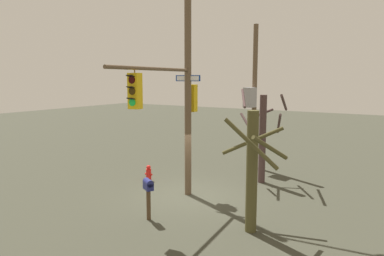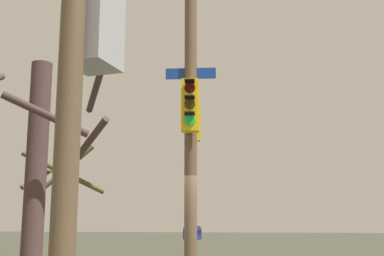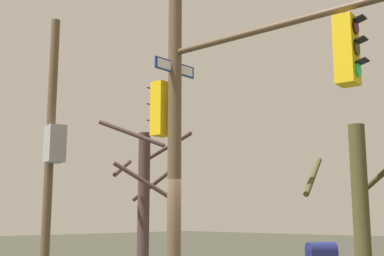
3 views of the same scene
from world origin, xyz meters
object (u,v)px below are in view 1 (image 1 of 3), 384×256
(fire_hydrant, at_px, (149,173))
(bare_tree_behind_pole, at_px, (263,134))
(mailbox, at_px, (148,188))
(bare_tree_across_street, at_px, (253,168))

(fire_hydrant, height_order, bare_tree_behind_pole, bare_tree_behind_pole)
(mailbox, bearing_deg, bare_tree_behind_pole, -162.81)
(fire_hydrant, distance_m, mailbox, 4.76)
(mailbox, height_order, bare_tree_across_street, bare_tree_across_street)
(fire_hydrant, xyz_separation_m, bare_tree_across_street, (-6.22, 2.72, 1.68))
(fire_hydrant, bearing_deg, bare_tree_across_street, 156.36)
(bare_tree_behind_pole, bearing_deg, fire_hydrant, 28.50)
(bare_tree_across_street, bearing_deg, fire_hydrant, -23.64)
(mailbox, xyz_separation_m, bare_tree_across_street, (-3.29, -0.95, 0.92))
(bare_tree_across_street, bearing_deg, mailbox, 16.11)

